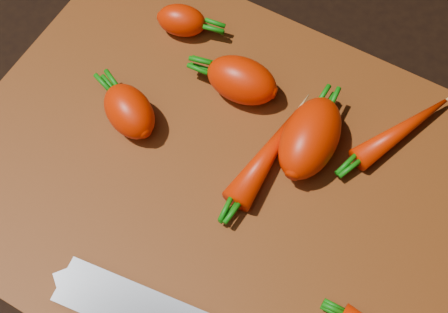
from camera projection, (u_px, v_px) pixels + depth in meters
The scene contains 8 objects.
ground at pixel (219, 180), 0.61m from camera, with size 2.00×2.00×0.01m, color black.
cutting_board at pixel (219, 176), 0.61m from camera, with size 0.50×0.40×0.01m, color #5B2708.
carrot_1 at pixel (129, 111), 0.61m from camera, with size 0.06×0.04×0.04m, color red.
carrot_2 at pixel (310, 138), 0.59m from camera, with size 0.09×0.05×0.05m, color red.
carrot_3 at pixel (242, 80), 0.62m from camera, with size 0.07×0.05×0.05m, color red.
carrot_4 at pixel (182, 20), 0.66m from camera, with size 0.05×0.03×0.03m, color red.
carrot_5 at pixel (403, 130), 0.61m from camera, with size 0.12×0.02×0.02m, color red.
carrot_7 at pixel (267, 155), 0.59m from camera, with size 0.11×0.03×0.03m, color red.
Camera 1 is at (0.13, -0.22, 0.56)m, focal length 50.00 mm.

